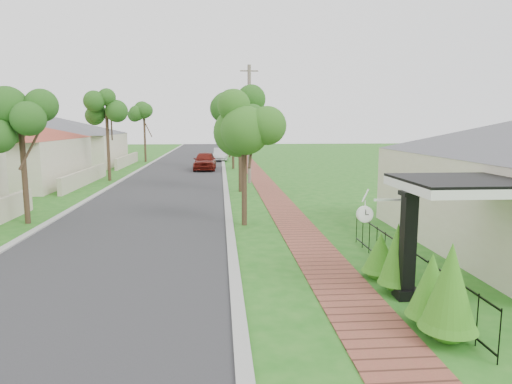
{
  "coord_description": "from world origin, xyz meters",
  "views": [
    {
      "loc": [
        0.29,
        -10.79,
        4.01
      ],
      "look_at": [
        1.62,
        5.85,
        1.5
      ],
      "focal_mm": 32.0,
      "sensor_mm": 36.0,
      "label": 1
    }
  ],
  "objects_px": {
    "parked_car_white": "(221,154)",
    "porch_post": "(407,251)",
    "parked_car_red": "(205,161)",
    "station_clock": "(367,213)",
    "near_tree": "(244,122)",
    "utility_pole": "(249,124)"
  },
  "relations": [
    {
      "from": "station_clock",
      "to": "parked_car_red",
      "type": "bearing_deg",
      "value": 99.02
    },
    {
      "from": "near_tree",
      "to": "porch_post",
      "type": "bearing_deg",
      "value": -67.56
    },
    {
      "from": "parked_car_red",
      "to": "station_clock",
      "type": "distance_m",
      "value": 29.98
    },
    {
      "from": "parked_car_white",
      "to": "near_tree",
      "type": "xyz_separation_m",
      "value": [
        0.85,
        -31.87,
        3.4
      ]
    },
    {
      "from": "parked_car_white",
      "to": "station_clock",
      "type": "bearing_deg",
      "value": -82.84
    },
    {
      "from": "parked_car_white",
      "to": "utility_pole",
      "type": "height_order",
      "value": "utility_pole"
    },
    {
      "from": "porch_post",
      "to": "station_clock",
      "type": "relative_size",
      "value": 2.41
    },
    {
      "from": "parked_car_white",
      "to": "porch_post",
      "type": "bearing_deg",
      "value": -81.67
    },
    {
      "from": "parked_car_red",
      "to": "porch_post",
      "type": "bearing_deg",
      "value": -78.16
    },
    {
      "from": "parked_car_red",
      "to": "station_clock",
      "type": "bearing_deg",
      "value": -79.63
    },
    {
      "from": "parked_car_white",
      "to": "near_tree",
      "type": "height_order",
      "value": "near_tree"
    },
    {
      "from": "porch_post",
      "to": "near_tree",
      "type": "height_order",
      "value": "near_tree"
    },
    {
      "from": "parked_car_white",
      "to": "station_clock",
      "type": "distance_m",
      "value": 39.63
    },
    {
      "from": "porch_post",
      "to": "near_tree",
      "type": "xyz_separation_m",
      "value": [
        -3.3,
        8.0,
        2.96
      ]
    },
    {
      "from": "parked_car_white",
      "to": "utility_pole",
      "type": "distance_m",
      "value": 19.25
    },
    {
      "from": "parked_car_red",
      "to": "parked_car_white",
      "type": "distance_m",
      "value": 9.98
    },
    {
      "from": "porch_post",
      "to": "station_clock",
      "type": "height_order",
      "value": "porch_post"
    },
    {
      "from": "utility_pole",
      "to": "station_clock",
      "type": "relative_size",
      "value": 7.49
    },
    {
      "from": "near_tree",
      "to": "station_clock",
      "type": "distance_m",
      "value": 8.27
    },
    {
      "from": "parked_car_red",
      "to": "near_tree",
      "type": "height_order",
      "value": "near_tree"
    },
    {
      "from": "porch_post",
      "to": "parked_car_white",
      "type": "height_order",
      "value": "porch_post"
    },
    {
      "from": "porch_post",
      "to": "near_tree",
      "type": "bearing_deg",
      "value": 112.44
    }
  ]
}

